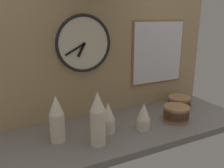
# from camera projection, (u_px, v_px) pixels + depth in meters

# --- Properties ---
(ground_plane) EXTENTS (1.60, 0.56, 0.04)m
(ground_plane) POSITION_uv_depth(u_px,v_px,m) (125.00, 129.00, 1.48)
(ground_plane) COLOR slate
(wall_tiled_back) EXTENTS (1.60, 0.03, 1.05)m
(wall_tiled_back) POSITION_uv_depth(u_px,v_px,m) (107.00, 37.00, 1.55)
(wall_tiled_back) COLOR tan
(wall_tiled_back) RESTS_ON ground_plane
(cup_stack_center_left) EXTENTS (0.08, 0.08, 0.29)m
(cup_stack_center_left) POSITION_uv_depth(u_px,v_px,m) (98.00, 118.00, 1.23)
(cup_stack_center_left) COLOR beige
(cup_stack_center_left) RESTS_ON ground_plane
(cup_stack_center_right) EXTENTS (0.08, 0.08, 0.17)m
(cup_stack_center_right) POSITION_uv_depth(u_px,v_px,m) (143.00, 116.00, 1.41)
(cup_stack_center_right) COLOR beige
(cup_stack_center_right) RESTS_ON ground_plane
(cup_stack_left) EXTENTS (0.08, 0.08, 0.26)m
(cup_stack_left) POSITION_uv_depth(u_px,v_px,m) (57.00, 119.00, 1.26)
(cup_stack_left) COLOR beige
(cup_stack_left) RESTS_ON ground_plane
(cup_stack_center) EXTENTS (0.08, 0.08, 0.18)m
(cup_stack_center) POSITION_uv_depth(u_px,v_px,m) (108.00, 117.00, 1.37)
(cup_stack_center) COLOR beige
(cup_stack_center) RESTS_ON ground_plane
(bowl_stack_right) EXTENTS (0.16, 0.16, 0.10)m
(bowl_stack_right) POSITION_uv_depth(u_px,v_px,m) (176.00, 113.00, 1.54)
(bowl_stack_right) COLOR #996B47
(bowl_stack_right) RESTS_ON ground_plane
(bowl_stack_far_right) EXTENTS (0.16, 0.16, 0.08)m
(bowl_stack_far_right) POSITION_uv_depth(u_px,v_px,m) (179.00, 101.00, 1.77)
(bowl_stack_far_right) COLOR #996B47
(bowl_stack_far_right) RESTS_ON ground_plane
(wall_clock) EXTENTS (0.36, 0.03, 0.36)m
(wall_clock) POSITION_uv_depth(u_px,v_px,m) (84.00, 44.00, 1.46)
(wall_clock) COLOR beige
(menu_board) EXTENTS (0.45, 0.01, 0.47)m
(menu_board) POSITION_uv_depth(u_px,v_px,m) (158.00, 53.00, 1.74)
(menu_board) COLOR olive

